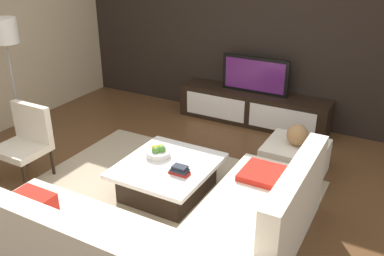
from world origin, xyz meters
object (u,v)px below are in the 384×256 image
Objects in this scene: sectional_couch at (169,240)px; coffee_table at (168,178)px; television at (255,75)px; book_stack at (180,170)px; ottoman at (295,160)px; fruit_bowl at (158,152)px; floor_lamp at (5,38)px; accent_chair_near at (26,137)px; decorative_ball at (297,135)px; media_console at (253,108)px.

sectional_couch is 1.17m from coffee_table.
television reaches higher than book_stack.
ottoman is 2.50× the size of fruit_bowl.
accent_chair_near is at bearing -35.41° from floor_lamp.
accent_chair_near reaches higher than coffee_table.
accent_chair_near is (-1.66, -0.43, 0.29)m from coffee_table.
sectional_couch is 3.57× the size of ottoman.
coffee_table is at bearing -92.49° from television.
fruit_bowl is 1.29× the size of book_stack.
accent_chair_near reaches higher than fruit_bowl.
television reaches higher than decorative_ball.
fruit_bowl reaches higher than media_console.
book_stack reaches higher than ottoman.
television reaches higher than accent_chair_near.
television is 1.67m from ottoman.
decorative_ball is (1.01, -1.21, -0.25)m from television.
media_console is 2.13× the size of coffee_table.
coffee_table is at bearing 122.43° from sectional_couch.
decorative_ball is (1.01, -1.21, 0.28)m from media_console.
accent_chair_near is at bearing -122.86° from television.
decorative_ball reaches higher than media_console.
media_console is at bearing 82.77° from fruit_bowl.
ottoman is (2.77, 1.52, -0.29)m from accent_chair_near.
accent_chair_near is (-1.76, -2.73, 0.24)m from media_console.
television reaches higher than media_console.
floor_lamp is 6.77× the size of decorative_ball.
television is 0.60× the size of floor_lamp.
decorative_ball is 1.50m from book_stack.
floor_lamp is at bearing 176.24° from coffee_table.
coffee_table is 1.59m from decorative_ball.
media_console is 9.10× the size of decorative_ball.
television is 0.41× the size of sectional_couch.
fruit_bowl is at bearing -142.44° from decorative_ball.
television is 3.26m from accent_chair_near.
book_stack is at bearing -126.10° from decorative_ball.
coffee_table is 1.55m from ottoman.
decorative_ball is at bearing 76.92° from sectional_couch.
floor_lamp is at bearing -165.66° from ottoman.
sectional_couch is 0.96m from book_stack.
media_console is 10.58× the size of book_stack.
media_console is at bearing 99.10° from sectional_couch.
floor_lamp is 3.84m from decorative_ball.
media_console is 2.30m from coffee_table.
book_stack is (-0.88, -1.21, -0.11)m from decorative_ball.
floor_lamp is at bearing 178.40° from fruit_bowl.
accent_chair_near is at bearing 166.48° from sectional_couch.
accent_chair_near is (-2.29, 0.55, 0.20)m from sectional_couch.
floor_lamp is (-2.61, -2.13, 1.20)m from media_console.
sectional_couch is at bearing -80.90° from media_console.
accent_chair_near reaches higher than decorative_ball.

